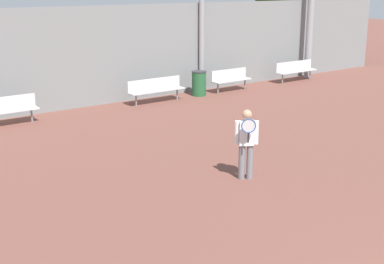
{
  "coord_description": "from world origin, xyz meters",
  "views": [
    {
      "loc": [
        -6.41,
        -1.9,
        4.16
      ],
      "look_at": [
        0.57,
        7.47,
        0.89
      ],
      "focal_mm": 50.0,
      "sensor_mm": 36.0,
      "label": 1
    }
  ],
  "objects_px": {
    "trash_bin": "(199,83)",
    "bench_adjacent_court": "(3,108)",
    "bench_by_gate": "(230,78)",
    "tennis_player": "(246,141)",
    "bench_courtside_near": "(156,88)",
    "bench_courtside_far": "(295,69)"
  },
  "relations": [
    {
      "from": "trash_bin",
      "to": "bench_adjacent_court",
      "type": "bearing_deg",
      "value": -179.66
    },
    {
      "from": "bench_by_gate",
      "to": "trash_bin",
      "type": "relative_size",
      "value": 1.87
    },
    {
      "from": "bench_adjacent_court",
      "to": "tennis_player",
      "type": "bearing_deg",
      "value": -70.34
    },
    {
      "from": "tennis_player",
      "to": "trash_bin",
      "type": "height_order",
      "value": "tennis_player"
    },
    {
      "from": "tennis_player",
      "to": "bench_by_gate",
      "type": "xyz_separation_m",
      "value": [
        6.19,
        7.72,
        -0.34
      ]
    },
    {
      "from": "bench_adjacent_court",
      "to": "bench_by_gate",
      "type": "xyz_separation_m",
      "value": [
        8.95,
        -0.0,
        -0.0
      ]
    },
    {
      "from": "bench_courtside_near",
      "to": "bench_by_gate",
      "type": "bearing_deg",
      "value": -0.01
    },
    {
      "from": "tennis_player",
      "to": "bench_by_gate",
      "type": "relative_size",
      "value": 0.89
    },
    {
      "from": "tennis_player",
      "to": "bench_adjacent_court",
      "type": "distance_m",
      "value": 8.21
    },
    {
      "from": "bench_courtside_near",
      "to": "bench_by_gate",
      "type": "relative_size",
      "value": 1.25
    },
    {
      "from": "bench_courtside_near",
      "to": "bench_courtside_far",
      "type": "height_order",
      "value": "same"
    },
    {
      "from": "bench_courtside_far",
      "to": "bench_adjacent_court",
      "type": "distance_m",
      "value": 12.69
    },
    {
      "from": "bench_courtside_near",
      "to": "bench_adjacent_court",
      "type": "height_order",
      "value": "same"
    },
    {
      "from": "bench_courtside_near",
      "to": "trash_bin",
      "type": "relative_size",
      "value": 2.33
    },
    {
      "from": "bench_courtside_far",
      "to": "trash_bin",
      "type": "bearing_deg",
      "value": 179.52
    },
    {
      "from": "bench_courtside_near",
      "to": "bench_adjacent_court",
      "type": "bearing_deg",
      "value": -180.0
    },
    {
      "from": "tennis_player",
      "to": "bench_by_gate",
      "type": "bearing_deg",
      "value": 85.96
    },
    {
      "from": "bench_adjacent_court",
      "to": "trash_bin",
      "type": "relative_size",
      "value": 2.16
    },
    {
      "from": "bench_courtside_far",
      "to": "bench_by_gate",
      "type": "height_order",
      "value": "same"
    },
    {
      "from": "bench_adjacent_court",
      "to": "bench_by_gate",
      "type": "height_order",
      "value": "same"
    },
    {
      "from": "bench_courtside_near",
      "to": "bench_adjacent_court",
      "type": "distance_m",
      "value": 5.43
    },
    {
      "from": "bench_courtside_far",
      "to": "bench_courtside_near",
      "type": "bearing_deg",
      "value": 180.0
    }
  ]
}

